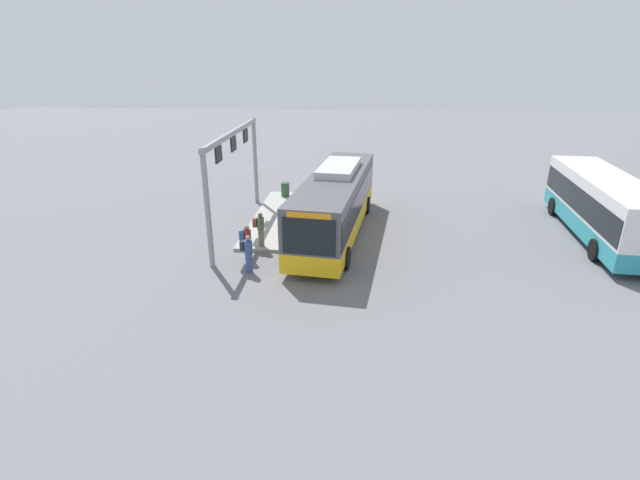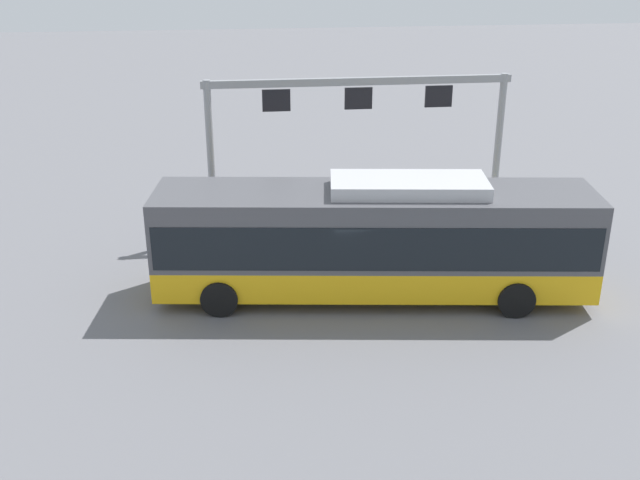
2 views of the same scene
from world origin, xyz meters
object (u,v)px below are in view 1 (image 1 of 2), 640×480
bus_main (336,200)px  person_waiting_mid (260,228)px  person_boarding (247,242)px  person_waiting_near (248,253)px  bus_background_left (604,204)px  trash_bin (285,189)px

bus_main → person_waiting_mid: (2.38, -3.42, -0.76)m
person_waiting_mid → bus_main: bearing=35.1°
person_boarding → person_waiting_near: (1.25, 0.34, 0.00)m
bus_background_left → person_waiting_mid: (2.93, -16.70, -0.73)m
bus_main → person_boarding: bearing=-38.3°
bus_main → person_waiting_near: 6.09m
trash_bin → person_waiting_mid: bearing=0.7°
bus_main → trash_bin: bearing=-143.1°
person_boarding → person_waiting_mid: bearing=52.9°
person_waiting_near → person_waiting_mid: bearing=113.1°
person_waiting_mid → trash_bin: size_ratio=1.86×
person_waiting_near → person_waiting_mid: 2.58m
bus_main → person_waiting_mid: bus_main is taller
bus_background_left → person_waiting_mid: bearing=105.1°
bus_background_left → person_waiting_near: 17.61m
trash_bin → person_boarding: bearing=-1.4°
person_waiting_mid → bus_background_left: bearing=10.3°
bus_main → bus_background_left: 13.29m
bus_background_left → person_waiting_near: bearing=113.4°
bus_background_left → person_waiting_near: bus_background_left is taller
person_boarding → person_waiting_near: same height
person_boarding → bus_main: bearing=21.8°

